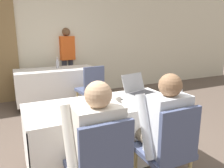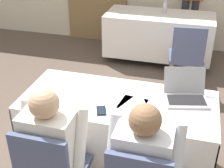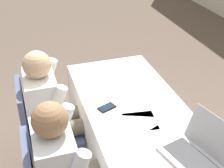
{
  "view_description": "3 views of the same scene",
  "coord_description": "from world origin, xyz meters",
  "views": [
    {
      "loc": [
        -0.88,
        -2.02,
        1.48
      ],
      "look_at": [
        0.0,
        -0.19,
        1.0
      ],
      "focal_mm": 35.0,
      "sensor_mm": 36.0,
      "label": 1
    },
    {
      "loc": [
        0.53,
        -2.12,
        2.13
      ],
      "look_at": [
        0.0,
        -0.19,
        1.0
      ],
      "focal_mm": 50.0,
      "sensor_mm": 36.0,
      "label": 2
    },
    {
      "loc": [
        1.66,
        -0.72,
        2.07
      ],
      "look_at": [
        0.0,
        -0.19,
        1.0
      ],
      "focal_mm": 50.0,
      "sensor_mm": 36.0,
      "label": 3
    }
  ],
  "objects": [
    {
      "name": "paper_left_edge",
      "position": [
        0.33,
        0.03,
        0.75
      ],
      "size": [
        0.31,
        0.35,
        0.0
      ],
      "rotation": [
        0.0,
        0.0,
        0.4
      ],
      "color": "white",
      "rests_on": "conference_table_near"
    },
    {
      "name": "chair_near_left",
      "position": [
        -0.32,
        -0.67,
        0.49
      ],
      "size": [
        0.44,
        0.44,
        0.89
      ],
      "rotation": [
        0.0,
        0.0,
        3.14
      ],
      "color": "tan",
      "rests_on": "ground_plane"
    },
    {
      "name": "person_checkered_shirt",
      "position": [
        -0.32,
        -0.56,
        0.65
      ],
      "size": [
        0.5,
        0.52,
        1.15
      ],
      "rotation": [
        0.0,
        0.0,
        3.14
      ],
      "color": "#665B4C",
      "rests_on": "ground_plane"
    },
    {
      "name": "laptop",
      "position": [
        0.54,
        0.15,
        0.8
      ],
      "size": [
        0.41,
        0.38,
        0.23
      ],
      "rotation": [
        0.0,
        0.0,
        0.24
      ],
      "color": "#99999E",
      "rests_on": "conference_table_near"
    },
    {
      "name": "cell_phone",
      "position": [
        -0.08,
        -0.2,
        0.76
      ],
      "size": [
        0.11,
        0.14,
        0.01
      ],
      "rotation": [
        0.0,
        0.0,
        0.36
      ],
      "color": "black",
      "rests_on": "conference_table_near"
    },
    {
      "name": "paper_centre_table",
      "position": [
        -0.01,
        0.04,
        0.75
      ],
      "size": [
        0.31,
        0.35,
        0.0
      ],
      "rotation": [
        0.0,
        0.0,
        -0.38
      ],
      "color": "white",
      "rests_on": "conference_table_near"
    },
    {
      "name": "conference_table_near",
      "position": [
        0.0,
        0.0,
        0.56
      ],
      "size": [
        1.62,
        0.72,
        0.75
      ],
      "color": "white",
      "rests_on": "ground_plane"
    },
    {
      "name": "paper_beside_laptop",
      "position": [
        0.13,
        -0.07,
        0.75
      ],
      "size": [
        0.25,
        0.32,
        0.0
      ],
      "rotation": [
        0.0,
        0.0,
        -0.13
      ],
      "color": "white",
      "rests_on": "conference_table_near"
    }
  ]
}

